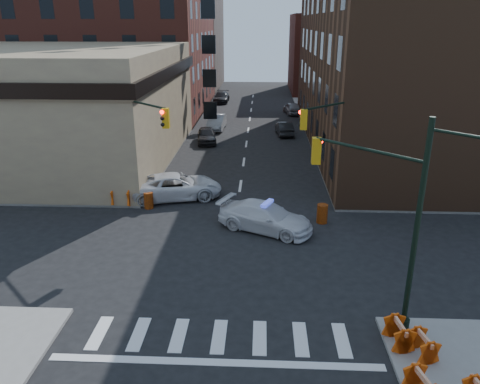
# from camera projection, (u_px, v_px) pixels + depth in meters

# --- Properties ---
(ground) EXTENTS (140.00, 140.00, 0.00)m
(ground) POSITION_uv_depth(u_px,v_px,m) (231.00, 251.00, 23.65)
(ground) COLOR black
(ground) RESTS_ON ground
(sidewalk_nw) EXTENTS (34.00, 54.50, 0.15)m
(sidewalk_nw) POSITION_uv_depth(u_px,v_px,m) (56.00, 119.00, 55.37)
(sidewalk_nw) COLOR gray
(sidewalk_nw) RESTS_ON ground
(sidewalk_ne) EXTENTS (34.00, 54.50, 0.15)m
(sidewalk_ne) POSITION_uv_depth(u_px,v_px,m) (451.00, 122.00, 53.31)
(sidewalk_ne) COLOR gray
(sidewalk_ne) RESTS_ON ground
(bank_building) EXTENTS (22.00, 22.00, 9.00)m
(bank_building) POSITION_uv_depth(u_px,v_px,m) (37.00, 105.00, 38.34)
(bank_building) COLOR #978763
(bank_building) RESTS_ON ground
(apartment_block) EXTENTS (25.00, 25.00, 24.00)m
(apartment_block) POSITION_uv_depth(u_px,v_px,m) (103.00, 12.00, 57.86)
(apartment_block) COLOR maroon
(apartment_block) RESTS_ON ground
(commercial_row_ne) EXTENTS (14.00, 34.00, 14.00)m
(commercial_row_ne) POSITION_uv_depth(u_px,v_px,m) (392.00, 68.00, 41.76)
(commercial_row_ne) COLOR #4D301E
(commercial_row_ne) RESTS_ON ground
(filler_nw) EXTENTS (20.00, 18.00, 16.00)m
(filler_nw) POSITION_uv_depth(u_px,v_px,m) (161.00, 39.00, 79.75)
(filler_nw) COLOR brown
(filler_nw) RESTS_ON ground
(filler_ne) EXTENTS (16.00, 16.00, 12.00)m
(filler_ne) POSITION_uv_depth(u_px,v_px,m) (341.00, 54.00, 75.35)
(filler_ne) COLOR maroon
(filler_ne) RESTS_ON ground
(signal_pole_se) EXTENTS (5.40, 5.27, 8.00)m
(signal_pole_se) POSITION_uv_depth(u_px,v_px,m) (389.00, 211.00, 16.62)
(signal_pole_se) COLOR black
(signal_pole_se) RESTS_ON sidewalk_se
(signal_pole_nw) EXTENTS (3.58, 3.67, 8.00)m
(signal_pole_nw) POSITION_uv_depth(u_px,v_px,m) (137.00, 141.00, 27.43)
(signal_pole_nw) COLOR black
(signal_pole_nw) RESTS_ON sidewalk_nw
(signal_pole_ne) EXTENTS (3.67, 3.58, 8.00)m
(signal_pole_ne) POSITION_uv_depth(u_px,v_px,m) (338.00, 143.00, 26.92)
(signal_pole_ne) COLOR black
(signal_pole_ne) RESTS_ON sidewalk_ne
(tree_ne_near) EXTENTS (3.00, 3.00, 4.85)m
(tree_ne_near) POSITION_uv_depth(u_px,v_px,m) (323.00, 101.00, 46.50)
(tree_ne_near) COLOR black
(tree_ne_near) RESTS_ON sidewalk_ne
(tree_ne_far) EXTENTS (3.00, 3.00, 4.85)m
(tree_ne_far) POSITION_uv_depth(u_px,v_px,m) (315.00, 90.00, 54.00)
(tree_ne_far) COLOR black
(tree_ne_far) RESTS_ON sidewalk_ne
(police_car) EXTENTS (5.77, 4.24, 1.55)m
(police_car) POSITION_uv_depth(u_px,v_px,m) (265.00, 217.00, 25.83)
(police_car) COLOR silver
(police_car) RESTS_ON ground
(pickup) EXTENTS (6.45, 4.17, 1.65)m
(pickup) POSITION_uv_depth(u_px,v_px,m) (176.00, 186.00, 30.51)
(pickup) COLOR silver
(pickup) RESTS_ON ground
(parked_car_wnear) EXTENTS (2.31, 4.50, 1.47)m
(parked_car_wnear) POSITION_uv_depth(u_px,v_px,m) (207.00, 135.00, 44.52)
(parked_car_wnear) COLOR black
(parked_car_wnear) RESTS_ON ground
(parked_car_wfar) EXTENTS (1.83, 4.77, 1.55)m
(parked_car_wfar) POSITION_uv_depth(u_px,v_px,m) (216.00, 122.00, 50.00)
(parked_car_wfar) COLOR gray
(parked_car_wfar) RESTS_ON ground
(parked_car_wdeep) EXTENTS (2.14, 5.06, 1.46)m
(parked_car_wdeep) POSITION_uv_depth(u_px,v_px,m) (221.00, 97.00, 66.67)
(parked_car_wdeep) COLOR black
(parked_car_wdeep) RESTS_ON ground
(parked_car_enear) EXTENTS (1.88, 4.27, 1.36)m
(parked_car_enear) POSITION_uv_depth(u_px,v_px,m) (284.00, 128.00, 47.61)
(parked_car_enear) COLOR black
(parked_car_enear) RESTS_ON ground
(parked_car_efar) EXTENTS (2.31, 4.50, 1.47)m
(parked_car_efar) POSITION_uv_depth(u_px,v_px,m) (292.00, 108.00, 58.28)
(parked_car_efar) COLOR gray
(parked_car_efar) RESTS_ON ground
(pedestrian_a) EXTENTS (0.80, 0.71, 1.85)m
(pedestrian_a) POSITION_uv_depth(u_px,v_px,m) (92.00, 189.00, 29.32)
(pedestrian_a) COLOR black
(pedestrian_a) RESTS_ON sidewalk_nw
(pedestrian_b) EXTENTS (1.12, 1.05, 1.83)m
(pedestrian_b) POSITION_uv_depth(u_px,v_px,m) (93.00, 189.00, 29.32)
(pedestrian_b) COLOR black
(pedestrian_b) RESTS_ON sidewalk_nw
(pedestrian_c) EXTENTS (1.04, 0.98, 1.72)m
(pedestrian_c) POSITION_uv_depth(u_px,v_px,m) (64.00, 172.00, 32.84)
(pedestrian_c) COLOR black
(pedestrian_c) RESTS_ON sidewalk_nw
(barrel_road) EXTENTS (0.79, 0.79, 1.11)m
(barrel_road) POSITION_uv_depth(u_px,v_px,m) (322.00, 214.00, 26.86)
(barrel_road) COLOR #D5630A
(barrel_road) RESTS_ON ground
(barrel_bank) EXTENTS (0.75, 0.75, 1.02)m
(barrel_bank) POSITION_uv_depth(u_px,v_px,m) (149.00, 200.00, 28.98)
(barrel_bank) COLOR #F1320B
(barrel_bank) RESTS_ON ground
(barricade_se_a) EXTENTS (0.77, 1.30, 0.92)m
(barricade_se_a) POSITION_uv_depth(u_px,v_px,m) (399.00, 334.00, 16.47)
(barricade_se_a) COLOR orange
(barricade_se_a) RESTS_ON sidewalk_se
(barricade_se_b) EXTENTS (0.79, 1.23, 0.85)m
(barricade_se_b) POSITION_uv_depth(u_px,v_px,m) (423.00, 345.00, 15.92)
(barricade_se_b) COLOR #C83E09
(barricade_se_b) RESTS_ON sidewalk_se
(barricade_nw_a) EXTENTS (1.43, 0.80, 1.03)m
(barricade_nw_a) POSITION_uv_depth(u_px,v_px,m) (122.00, 197.00, 29.09)
(barricade_nw_a) COLOR #D44709
(barricade_nw_a) RESTS_ON sidewalk_nw
(barricade_nw_b) EXTENTS (1.15, 0.70, 0.81)m
(barricade_nw_b) POSITION_uv_depth(u_px,v_px,m) (82.00, 187.00, 31.15)
(barricade_nw_b) COLOR orange
(barricade_nw_b) RESTS_ON sidewalk_nw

